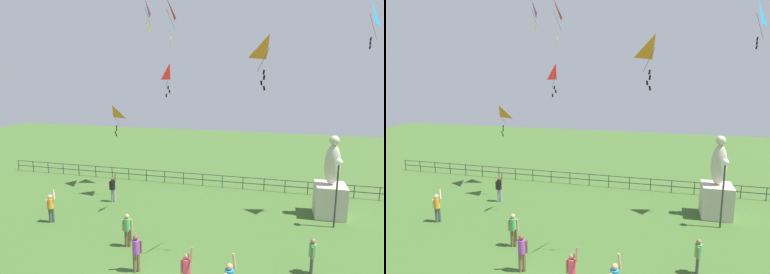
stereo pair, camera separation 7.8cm
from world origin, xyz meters
The scene contains 15 objects.
statue_monument centered at (7.51, 10.49, 1.54)m, with size 1.73×1.73×4.93m.
lamppost centered at (7.56, 8.89, 2.92)m, with size 0.36×0.36×3.96m.
person_1 centered at (-8.14, 5.56, 0.98)m, with size 0.51×0.40×1.96m.
person_2 centered at (-1.39, 2.27, 1.00)m, with size 0.52×0.32×2.00m.
person_3 centered at (5.89, 3.97, 0.92)m, with size 0.30×0.48×1.61m.
person_4 centered at (1.07, 1.46, 0.97)m, with size 0.50×0.31×1.94m.
person_5 centered at (-2.68, 4.13, 0.98)m, with size 0.49×0.32×1.70m.
person_6 centered at (-6.19, 9.31, 1.00)m, with size 0.54×0.31×1.99m.
kite_0 centered at (-2.67, 10.60, 12.28)m, with size 0.92×0.90×2.92m.
kite_1 centered at (8.79, 10.64, 11.57)m, with size 0.79×0.89×2.59m.
kite_3 centered at (-4.80, 12.32, 12.87)m, with size 0.80×1.20×2.18m.
kite_4 centered at (-7.65, 12.44, 5.55)m, with size 1.29×1.15×2.32m.
kite_5 centered at (-1.74, 8.22, 8.50)m, with size 0.48×0.85×1.88m.
kite_6 centered at (3.75, 4.46, 9.40)m, with size 0.95×1.29×2.24m.
waterfront_railing centered at (-0.33, 14.00, 0.63)m, with size 36.05×0.06×0.95m.
Camera 2 is at (4.17, -9.50, 8.29)m, focal length 30.49 mm.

